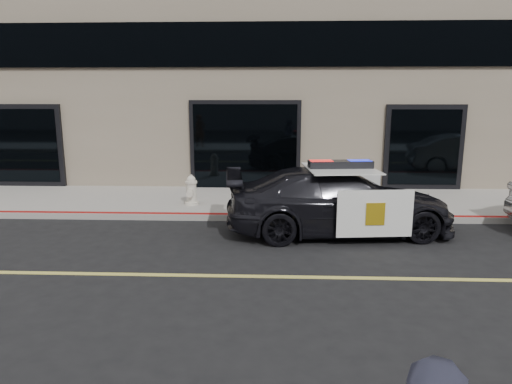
{
  "coord_description": "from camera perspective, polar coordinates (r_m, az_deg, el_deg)",
  "views": [
    {
      "loc": [
        -0.08,
        -7.24,
        2.99
      ],
      "look_at": [
        -0.47,
        2.2,
        1.0
      ],
      "focal_mm": 32.0,
      "sensor_mm": 36.0,
      "label": 1
    }
  ],
  "objects": [
    {
      "name": "fire_hydrant",
      "position": [
        12.22,
        -8.09,
        0.15
      ],
      "size": [
        0.37,
        0.51,
        0.81
      ],
      "color": "beige",
      "rests_on": "sidewalk_n"
    },
    {
      "name": "ground",
      "position": [
        7.83,
        2.81,
        -10.56
      ],
      "size": [
        120.0,
        120.0,
        0.0
      ],
      "primitive_type": "plane",
      "color": "black",
      "rests_on": "ground"
    },
    {
      "name": "building_n",
      "position": [
        17.99,
        2.76,
        21.51
      ],
      "size": [
        60.0,
        7.0,
        12.0
      ],
      "primitive_type": "cube",
      "color": "#756856",
      "rests_on": "ground"
    },
    {
      "name": "police_car",
      "position": [
        10.21,
        10.35,
        -1.09
      ],
      "size": [
        2.99,
        5.36,
        1.63
      ],
      "color": "black",
      "rests_on": "ground"
    },
    {
      "name": "sidewalk_n",
      "position": [
        12.82,
        2.65,
        -1.26
      ],
      "size": [
        60.0,
        3.5,
        0.15
      ],
      "primitive_type": "cube",
      "color": "gray",
      "rests_on": "ground"
    }
  ]
}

